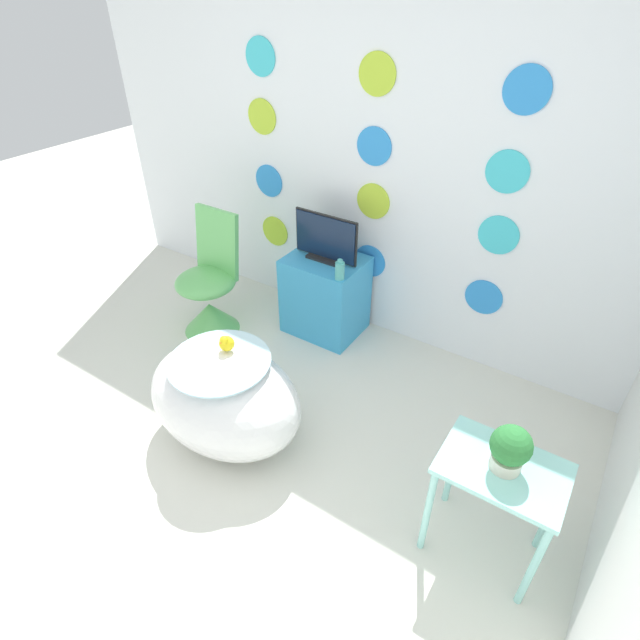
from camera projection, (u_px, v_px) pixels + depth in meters
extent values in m
plane|color=silver|center=(133.00, 548.00, 2.31)|extent=(12.00, 12.00, 0.00)
cube|color=white|center=(375.00, 146.00, 3.04)|extent=(4.52, 0.04, 2.60)
cylinder|color=#B2D633|center=(275.00, 231.00, 3.83)|extent=(0.23, 0.01, 0.23)
cylinder|color=#2D8CE0|center=(370.00, 261.00, 3.47)|extent=(0.23, 0.01, 0.23)
cylinder|color=#2D8CE0|center=(484.00, 297.00, 3.11)|extent=(0.23, 0.01, 0.23)
cylinder|color=#2D8CE0|center=(269.00, 181.00, 3.62)|extent=(0.23, 0.01, 0.23)
cylinder|color=#B2D633|center=(373.00, 201.00, 3.21)|extent=(0.23, 0.01, 0.23)
cylinder|color=#3DC6D6|center=(498.00, 235.00, 2.86)|extent=(0.23, 0.01, 0.23)
cylinder|color=#B2D633|center=(262.00, 117.00, 3.37)|extent=(0.23, 0.01, 0.23)
cylinder|color=#2D8CE0|center=(374.00, 146.00, 3.02)|extent=(0.23, 0.01, 0.23)
cylinder|color=#3DC6D6|center=(507.00, 172.00, 2.66)|extent=(0.23, 0.01, 0.23)
cylinder|color=#3DC6D6|center=(260.00, 57.00, 3.15)|extent=(0.23, 0.01, 0.23)
cylinder|color=#B2D633|center=(378.00, 74.00, 2.79)|extent=(0.23, 0.01, 0.23)
cylinder|color=#2D8CE0|center=(527.00, 90.00, 2.42)|extent=(0.23, 0.01, 0.23)
ellipsoid|color=white|center=(225.00, 398.00, 2.71)|extent=(0.91, 0.65, 0.57)
cylinder|color=#B2DBEA|center=(219.00, 361.00, 2.55)|extent=(0.53, 0.53, 0.01)
sphere|color=yellow|center=(227.00, 344.00, 2.58)|extent=(0.08, 0.08, 0.08)
sphere|color=yellow|center=(224.00, 340.00, 2.55)|extent=(0.05, 0.05, 0.05)
cone|color=orange|center=(221.00, 343.00, 2.53)|extent=(0.02, 0.02, 0.02)
cone|color=#66C166|center=(211.00, 317.00, 3.63)|extent=(0.40, 0.40, 0.22)
ellipsoid|color=#66C166|center=(206.00, 282.00, 3.46)|extent=(0.42, 0.42, 0.15)
cube|color=#66C166|center=(217.00, 243.00, 3.43)|extent=(0.36, 0.10, 0.48)
cube|color=#389ED6|center=(325.00, 295.00, 3.54)|extent=(0.52, 0.42, 0.58)
cube|color=white|center=(309.00, 296.00, 3.34)|extent=(0.44, 0.01, 0.16)
cube|color=black|center=(325.00, 258.00, 3.37)|extent=(0.25, 0.12, 0.02)
cube|color=black|center=(326.00, 237.00, 3.28)|extent=(0.47, 0.01, 0.31)
cube|color=#0F1E38|center=(325.00, 237.00, 3.27)|extent=(0.45, 0.01, 0.29)
cylinder|color=#51B2AD|center=(340.00, 271.00, 3.13)|extent=(0.06, 0.06, 0.12)
cylinder|color=#51B2AD|center=(340.00, 261.00, 3.09)|extent=(0.03, 0.03, 0.02)
cube|color=#99E0D8|center=(503.00, 469.00, 2.00)|extent=(0.50, 0.35, 0.02)
cylinder|color=#99E0D8|center=(428.00, 511.00, 2.16)|extent=(0.03, 0.03, 0.54)
cylinder|color=#99E0D8|center=(533.00, 567.00, 1.96)|extent=(0.03, 0.03, 0.54)
cylinder|color=#99E0D8|center=(453.00, 464.00, 2.37)|extent=(0.03, 0.03, 0.54)
cylinder|color=#99E0D8|center=(551.00, 510.00, 2.17)|extent=(0.03, 0.03, 0.54)
cylinder|color=beige|center=(506.00, 462.00, 1.97)|extent=(0.12, 0.12, 0.06)
sphere|color=#2D7A38|center=(511.00, 445.00, 1.92)|extent=(0.16, 0.16, 0.16)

